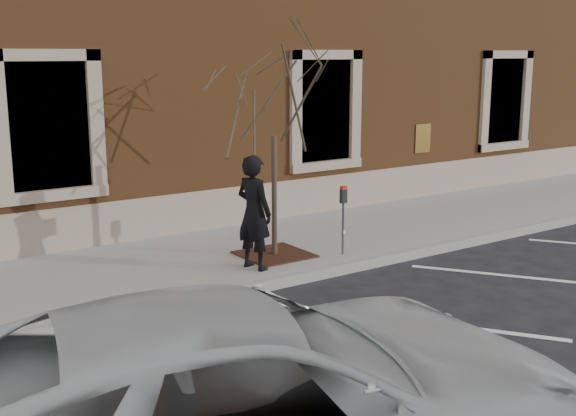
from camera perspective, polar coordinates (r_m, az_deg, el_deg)
ground at (r=11.84m, az=1.66°, el=-5.71°), size 120.00×120.00×0.00m
sidewalk_near at (r=13.21m, az=-2.85°, el=-3.49°), size 40.00×3.50×0.15m
curb_near at (r=11.78m, az=1.81°, el=-5.43°), size 40.00×0.12×0.15m
parking_stripes at (r=10.25m, az=9.05°, el=-8.72°), size 28.00×4.40×0.01m
building_civic at (r=18.10m, az=-13.33°, el=12.97°), size 40.00×8.62×8.00m
man at (r=11.74m, az=-2.70°, el=-0.35°), size 0.61×0.78×1.89m
parking_meter at (r=12.59m, az=4.39°, el=0.06°), size 0.11×0.09×1.23m
tree_grate at (r=12.71m, az=-1.07°, el=-3.68°), size 1.14×1.14×0.03m
sapling at (r=12.26m, az=-1.12°, el=8.37°), size 2.29×2.29×3.82m
white_truck at (r=5.96m, az=-3.06°, el=-15.38°), size 6.79×4.29×1.75m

